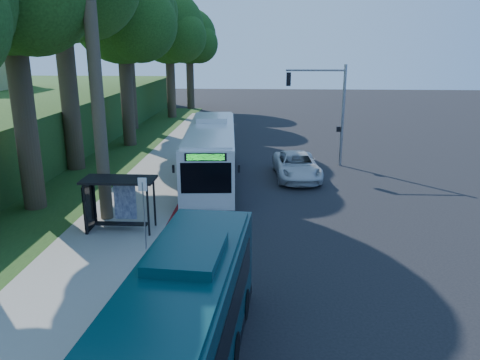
# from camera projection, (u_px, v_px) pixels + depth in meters

# --- Properties ---
(ground) EXTENTS (140.00, 140.00, 0.00)m
(ground) POSITION_uv_depth(u_px,v_px,m) (275.00, 212.00, 23.88)
(ground) COLOR black
(ground) RESTS_ON ground
(sidewalk) EXTENTS (4.50, 70.00, 0.12)m
(sidewalk) POSITION_uv_depth(u_px,v_px,m) (134.00, 209.00, 24.24)
(sidewalk) COLOR gray
(sidewalk) RESTS_ON ground
(red_curb) EXTENTS (0.25, 30.00, 0.13)m
(red_curb) POSITION_uv_depth(u_px,v_px,m) (161.00, 241.00, 20.28)
(red_curb) COLOR maroon
(red_curb) RESTS_ON ground
(grass_verge) EXTENTS (8.00, 70.00, 0.06)m
(grass_verge) POSITION_uv_depth(u_px,v_px,m) (66.00, 181.00, 29.33)
(grass_verge) COLOR #234719
(grass_verge) RESTS_ON ground
(bus_shelter) EXTENTS (3.20, 1.51, 2.55)m
(bus_shelter) POSITION_uv_depth(u_px,v_px,m) (115.00, 194.00, 21.01)
(bus_shelter) COLOR black
(bus_shelter) RESTS_ON ground
(stop_sign_pole) EXTENTS (0.35, 0.06, 3.17)m
(stop_sign_pole) POSITION_uv_depth(u_px,v_px,m) (144.00, 204.00, 18.78)
(stop_sign_pole) COLOR gray
(stop_sign_pole) RESTS_ON ground
(traffic_signal_pole) EXTENTS (4.10, 0.30, 7.00)m
(traffic_signal_pole) POSITION_uv_depth(u_px,v_px,m) (329.00, 103.00, 32.05)
(traffic_signal_pole) COLOR gray
(traffic_signal_pole) RESTS_ON ground
(tree_2) EXTENTS (8.82, 8.40, 15.12)m
(tree_2) POSITION_uv_depth(u_px,v_px,m) (123.00, 16.00, 36.91)
(tree_2) COLOR #382B1E
(tree_2) RESTS_ON ground
(tree_3) EXTENTS (10.08, 9.60, 17.28)m
(tree_3) POSITION_uv_depth(u_px,v_px,m) (126.00, 4.00, 44.27)
(tree_3) COLOR #382B1E
(tree_3) RESTS_ON ground
(tree_4) EXTENTS (8.40, 8.00, 14.14)m
(tree_4) POSITION_uv_depth(u_px,v_px,m) (170.00, 31.00, 52.45)
(tree_4) COLOR #382B1E
(tree_4) RESTS_ON ground
(tree_5) EXTENTS (7.35, 7.00, 12.86)m
(tree_5) POSITION_uv_depth(u_px,v_px,m) (190.00, 39.00, 60.28)
(tree_5) COLOR #382B1E
(tree_5) RESTS_ON ground
(white_bus) EXTENTS (3.72, 13.16, 3.87)m
(white_bus) POSITION_uv_depth(u_px,v_px,m) (211.00, 153.00, 28.57)
(white_bus) COLOR silver
(white_bus) RESTS_ON ground
(teal_bus) EXTENTS (3.33, 11.61, 3.41)m
(teal_bus) POSITION_uv_depth(u_px,v_px,m) (170.00, 354.00, 10.32)
(teal_bus) COLOR #092F35
(teal_bus) RESTS_ON ground
(pickup) EXTENTS (3.11, 5.98, 1.61)m
(pickup) POSITION_uv_depth(u_px,v_px,m) (297.00, 166.00, 29.89)
(pickup) COLOR silver
(pickup) RESTS_ON ground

